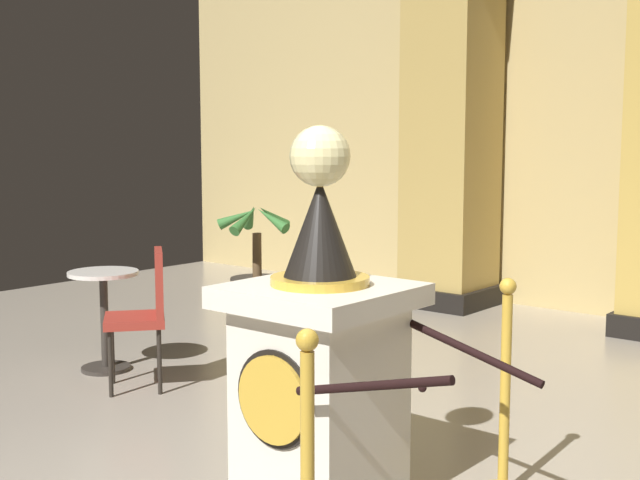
# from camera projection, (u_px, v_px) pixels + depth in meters

# --- Properties ---
(pedestal_clock) EXTENTS (0.75, 0.75, 1.77)m
(pedestal_clock) POSITION_uv_depth(u_px,v_px,m) (319.00, 364.00, 3.87)
(pedestal_clock) COLOR silver
(pedestal_clock) RESTS_ON ground_plane
(stanchion_far) EXTENTS (0.24, 0.24, 1.06)m
(stanchion_far) POSITION_uv_depth(u_px,v_px,m) (504.00, 420.00, 4.03)
(stanchion_far) COLOR gold
(stanchion_far) RESTS_ON ground_plane
(velvet_rope) EXTENTS (0.73, 0.76, 0.22)m
(velvet_rope) POSITION_uv_depth(u_px,v_px,m) (423.00, 367.00, 3.44)
(velvet_rope) COLOR black
(column_left) EXTENTS (0.91, 0.91, 3.57)m
(column_left) POSITION_uv_depth(u_px,v_px,m) (451.00, 132.00, 8.54)
(column_left) COLOR black
(column_left) RESTS_ON ground_plane
(potted_palm_left) EXTENTS (0.68, 0.69, 1.18)m
(potted_palm_left) POSITION_uv_depth(u_px,v_px,m) (257.00, 294.00, 7.36)
(potted_palm_left) COLOR #2D2823
(potted_palm_left) RESTS_ON ground_plane
(cafe_table) EXTENTS (0.51, 0.51, 0.74)m
(cafe_table) POSITION_uv_depth(u_px,v_px,m) (104.00, 308.00, 6.22)
(cafe_table) COLOR #332D28
(cafe_table) RESTS_ON ground_plane
(cafe_chair_red) EXTENTS (0.56, 0.56, 0.96)m
(cafe_chair_red) POSITION_uv_depth(u_px,v_px,m) (145.00, 306.00, 5.76)
(cafe_chair_red) COLOR black
(cafe_chair_red) RESTS_ON ground_plane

